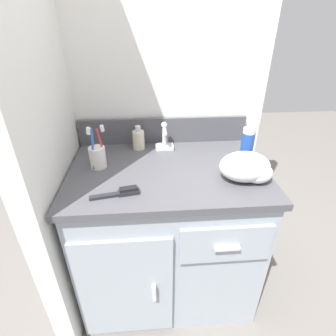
# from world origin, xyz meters

# --- Properties ---
(ground_plane) EXTENTS (6.00, 6.00, 0.00)m
(ground_plane) POSITION_xyz_m (0.00, 0.00, 0.00)
(ground_plane) COLOR slate
(wall_back) EXTENTS (1.05, 0.08, 2.20)m
(wall_back) POSITION_xyz_m (0.00, 0.34, 1.10)
(wall_back) COLOR silver
(wall_back) RESTS_ON ground_plane
(wall_left) EXTENTS (0.08, 0.66, 2.20)m
(wall_left) POSITION_xyz_m (-0.48, 0.00, 1.10)
(wall_left) COLOR silver
(wall_left) RESTS_ON ground_plane
(vanity) EXTENTS (0.87, 0.60, 0.77)m
(vanity) POSITION_xyz_m (-0.00, -0.00, 0.41)
(vanity) COLOR #9EA8B2
(vanity) RESTS_ON ground_plane
(backsplash) EXTENTS (0.87, 0.02, 0.13)m
(backsplash) POSITION_xyz_m (0.00, 0.28, 0.84)
(backsplash) COLOR #4C4C51
(backsplash) RESTS_ON vanity
(sink_faucet) EXTENTS (0.09, 0.09, 0.14)m
(sink_faucet) POSITION_xyz_m (0.00, 0.20, 0.82)
(sink_faucet) COLOR silver
(sink_faucet) RESTS_ON vanity
(toothbrush_cup) EXTENTS (0.08, 0.07, 0.20)m
(toothbrush_cup) POSITION_xyz_m (-0.31, 0.04, 0.83)
(toothbrush_cup) COLOR white
(toothbrush_cup) RESTS_ON vanity
(soap_dispenser) EXTENTS (0.06, 0.06, 0.13)m
(soap_dispenser) POSITION_xyz_m (-0.13, 0.22, 0.82)
(soap_dispenser) COLOR beige
(soap_dispenser) RESTS_ON vanity
(shaving_cream_can) EXTENTS (0.06, 0.06, 0.16)m
(shaving_cream_can) POSITION_xyz_m (0.37, 0.06, 0.85)
(shaving_cream_can) COLOR #234CB2
(shaving_cream_can) RESTS_ON vanity
(hairbrush) EXTENTS (0.19, 0.06, 0.03)m
(hairbrush) POSITION_xyz_m (-0.19, -0.18, 0.78)
(hairbrush) COLOR #232328
(hairbrush) RESTS_ON vanity
(hand_towel) EXTENTS (0.21, 0.16, 0.12)m
(hand_towel) POSITION_xyz_m (0.32, -0.11, 0.83)
(hand_towel) COLOR white
(hand_towel) RESTS_ON vanity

